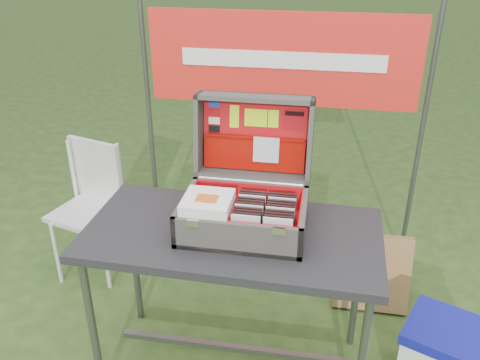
% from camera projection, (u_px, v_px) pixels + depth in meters
% --- Properties ---
extents(table, '(1.31, 0.68, 0.81)m').
position_uv_depth(table, '(233.00, 303.00, 2.40)').
color(table, '#252529').
rests_on(table, ground).
extents(table_top, '(1.31, 0.68, 0.04)m').
position_uv_depth(table_top, '(232.00, 235.00, 2.23)').
color(table_top, '#252529').
rests_on(table_top, ground).
extents(table_leg_fl, '(0.04, 0.04, 0.77)m').
position_uv_depth(table_leg_fl, '(93.00, 330.00, 2.27)').
color(table_leg_fl, '#59595B').
rests_on(table_leg_fl, ground).
extents(table_leg_bl, '(0.04, 0.04, 0.77)m').
position_uv_depth(table_leg_bl, '(135.00, 261.00, 2.74)').
color(table_leg_bl, '#59595B').
rests_on(table_leg_bl, ground).
extents(table_leg_br, '(0.04, 0.04, 0.77)m').
position_uv_depth(table_leg_br, '(357.00, 285.00, 2.56)').
color(table_leg_br, '#59595B').
rests_on(table_leg_br, ground).
extents(table_brace, '(1.15, 0.03, 0.03)m').
position_uv_depth(table_brace, '(233.00, 348.00, 2.53)').
color(table_brace, '#59595B').
rests_on(table_brace, ground).
extents(suitcase, '(0.54, 0.54, 0.52)m').
position_uv_depth(suitcase, '(246.00, 171.00, 2.16)').
color(suitcase, '#635E57').
rests_on(suitcase, table).
extents(suitcase_base_bottom, '(0.54, 0.38, 0.02)m').
position_uv_depth(suitcase_base_bottom, '(243.00, 228.00, 2.22)').
color(suitcase_base_bottom, '#635E57').
rests_on(suitcase_base_bottom, table_top).
extents(suitcase_base_wall_front, '(0.54, 0.02, 0.14)m').
position_uv_depth(suitcase_base_wall_front, '(236.00, 239.00, 2.03)').
color(suitcase_base_wall_front, '#635E57').
rests_on(suitcase_base_wall_front, table_top).
extents(suitcase_base_wall_back, '(0.54, 0.02, 0.14)m').
position_uv_depth(suitcase_base_wall_back, '(250.00, 196.00, 2.35)').
color(suitcase_base_wall_back, '#635E57').
rests_on(suitcase_base_wall_back, table_top).
extents(suitcase_base_wall_left, '(0.02, 0.38, 0.14)m').
position_uv_depth(suitcase_base_wall_left, '(186.00, 211.00, 2.23)').
color(suitcase_base_wall_left, '#635E57').
rests_on(suitcase_base_wall_left, table_top).
extents(suitcase_base_wall_right, '(0.02, 0.38, 0.14)m').
position_uv_depth(suitcase_base_wall_right, '(303.00, 221.00, 2.15)').
color(suitcase_base_wall_right, '#635E57').
rests_on(suitcase_base_wall_right, table_top).
extents(suitcase_liner_floor, '(0.49, 0.34, 0.01)m').
position_uv_depth(suitcase_liner_floor, '(243.00, 225.00, 2.22)').
color(suitcase_liner_floor, red).
rests_on(suitcase_liner_floor, suitcase_base_bottom).
extents(suitcase_latch_left, '(0.05, 0.01, 0.03)m').
position_uv_depth(suitcase_latch_left, '(193.00, 223.00, 2.02)').
color(suitcase_latch_left, silver).
rests_on(suitcase_latch_left, suitcase_base_wall_front).
extents(suitcase_latch_right, '(0.05, 0.01, 0.03)m').
position_uv_depth(suitcase_latch_right, '(279.00, 231.00, 1.97)').
color(suitcase_latch_right, silver).
rests_on(suitcase_latch_right, suitcase_base_wall_front).
extents(suitcase_hinge, '(0.48, 0.02, 0.02)m').
position_uv_depth(suitcase_hinge, '(250.00, 181.00, 2.33)').
color(suitcase_hinge, silver).
rests_on(suitcase_hinge, suitcase_base_wall_back).
extents(suitcase_lid_back, '(0.54, 0.07, 0.38)m').
position_uv_depth(suitcase_lid_back, '(256.00, 134.00, 2.39)').
color(suitcase_lid_back, '#635E57').
rests_on(suitcase_lid_back, suitcase_base_wall_back).
extents(suitcase_lid_rim_far, '(0.54, 0.15, 0.04)m').
position_uv_depth(suitcase_lid_rim_far, '(255.00, 98.00, 2.27)').
color(suitcase_lid_rim_far, '#635E57').
rests_on(suitcase_lid_rim_far, suitcase_lid_back).
extents(suitcase_lid_rim_near, '(0.54, 0.15, 0.04)m').
position_uv_depth(suitcase_lid_rim_near, '(253.00, 174.00, 2.39)').
color(suitcase_lid_rim_near, '#635E57').
rests_on(suitcase_lid_rim_near, suitcase_lid_back).
extents(suitcase_lid_rim_left, '(0.02, 0.19, 0.40)m').
position_uv_depth(suitcase_lid_rim_left, '(199.00, 133.00, 2.37)').
color(suitcase_lid_rim_left, '#635E57').
rests_on(suitcase_lid_rim_left, suitcase_lid_back).
extents(suitcase_lid_rim_right, '(0.02, 0.19, 0.40)m').
position_uv_depth(suitcase_lid_rim_right, '(310.00, 141.00, 2.29)').
color(suitcase_lid_rim_right, '#635E57').
rests_on(suitcase_lid_rim_right, suitcase_lid_back).
extents(suitcase_lid_liner, '(0.49, 0.05, 0.34)m').
position_uv_depth(suitcase_lid_liner, '(255.00, 134.00, 2.38)').
color(suitcase_lid_liner, red).
rests_on(suitcase_lid_liner, suitcase_lid_back).
extents(suitcase_liner_wall_front, '(0.49, 0.01, 0.12)m').
position_uv_depth(suitcase_liner_wall_front, '(236.00, 235.00, 2.04)').
color(suitcase_liner_wall_front, red).
rests_on(suitcase_liner_wall_front, suitcase_base_bottom).
extents(suitcase_liner_wall_back, '(0.49, 0.01, 0.12)m').
position_uv_depth(suitcase_liner_wall_back, '(249.00, 196.00, 2.34)').
color(suitcase_liner_wall_back, red).
rests_on(suitcase_liner_wall_back, suitcase_base_bottom).
extents(suitcase_liner_wall_left, '(0.01, 0.34, 0.12)m').
position_uv_depth(suitcase_liner_wall_left, '(189.00, 209.00, 2.23)').
color(suitcase_liner_wall_left, red).
rests_on(suitcase_liner_wall_left, suitcase_base_bottom).
extents(suitcase_liner_wall_right, '(0.01, 0.34, 0.12)m').
position_uv_depth(suitcase_liner_wall_right, '(300.00, 219.00, 2.15)').
color(suitcase_liner_wall_right, red).
rests_on(suitcase_liner_wall_right, suitcase_base_bottom).
extents(suitcase_lid_pocket, '(0.47, 0.05, 0.16)m').
position_uv_depth(suitcase_lid_pocket, '(254.00, 154.00, 2.39)').
color(suitcase_lid_pocket, '#920B03').
rests_on(suitcase_lid_pocket, suitcase_lid_liner).
extents(suitcase_pocket_edge, '(0.46, 0.02, 0.02)m').
position_uv_depth(suitcase_pocket_edge, '(255.00, 138.00, 2.36)').
color(suitcase_pocket_edge, '#920B03').
rests_on(suitcase_pocket_edge, suitcase_lid_pocket).
extents(suitcase_pocket_cd, '(0.12, 0.03, 0.12)m').
position_uv_depth(suitcase_pocket_cd, '(266.00, 150.00, 2.35)').
color(suitcase_pocket_cd, silver).
rests_on(suitcase_pocket_cd, suitcase_lid_pocket).
extents(lid_sticker_cc_a, '(0.05, 0.01, 0.03)m').
position_uv_depth(lid_sticker_cc_a, '(214.00, 104.00, 2.36)').
color(lid_sticker_cc_a, '#1933B2').
rests_on(lid_sticker_cc_a, suitcase_lid_liner).
extents(lid_sticker_cc_b, '(0.05, 0.01, 0.03)m').
position_uv_depth(lid_sticker_cc_b, '(214.00, 112.00, 2.37)').
color(lid_sticker_cc_b, '#A30A11').
rests_on(lid_sticker_cc_b, suitcase_lid_liner).
extents(lid_sticker_cc_c, '(0.05, 0.01, 0.03)m').
position_uv_depth(lid_sticker_cc_c, '(214.00, 121.00, 2.38)').
color(lid_sticker_cc_c, white).
rests_on(lid_sticker_cc_c, suitcase_lid_liner).
extents(lid_sticker_cc_d, '(0.05, 0.01, 0.03)m').
position_uv_depth(lid_sticker_cc_d, '(214.00, 129.00, 2.40)').
color(lid_sticker_cc_d, black).
rests_on(lid_sticker_cc_d, suitcase_lid_liner).
extents(lid_card_neon_tall, '(0.04, 0.02, 0.11)m').
position_uv_depth(lid_card_neon_tall, '(234.00, 117.00, 2.36)').
color(lid_card_neon_tall, '#CEFE15').
rests_on(lid_card_neon_tall, suitcase_lid_liner).
extents(lid_card_neon_main, '(0.11, 0.01, 0.08)m').
position_uv_depth(lid_card_neon_main, '(256.00, 118.00, 2.34)').
color(lid_card_neon_main, '#CEFE15').
rests_on(lid_card_neon_main, suitcase_lid_liner).
extents(lid_card_neon_small, '(0.05, 0.01, 0.08)m').
position_uv_depth(lid_card_neon_small, '(273.00, 119.00, 2.33)').
color(lid_card_neon_small, '#CEFE15').
rests_on(lid_card_neon_small, suitcase_lid_liner).
extents(lid_sticker_band, '(0.10, 0.02, 0.10)m').
position_uv_depth(lid_sticker_band, '(294.00, 120.00, 2.32)').
color(lid_sticker_band, '#A30A11').
rests_on(lid_sticker_band, suitcase_lid_liner).
extents(lid_sticker_band_bar, '(0.09, 0.01, 0.02)m').
position_uv_depth(lid_sticker_band_bar, '(295.00, 114.00, 2.31)').
color(lid_sticker_band_bar, black).
rests_on(lid_sticker_band_bar, suitcase_lid_liner).
extents(cd_left_0, '(0.12, 0.01, 0.14)m').
position_uv_depth(cd_left_0, '(246.00, 230.00, 2.05)').
color(cd_left_0, silver).
rests_on(cd_left_0, suitcase_liner_floor).
extents(cd_left_1, '(0.12, 0.01, 0.14)m').
position_uv_depth(cd_left_1, '(246.00, 227.00, 2.07)').
color(cd_left_1, black).
rests_on(cd_left_1, suitcase_liner_floor).
extents(cd_left_2, '(0.12, 0.01, 0.14)m').
position_uv_depth(cd_left_2, '(247.00, 225.00, 2.09)').
color(cd_left_2, black).
rests_on(cd_left_2, suitcase_liner_floor).
extents(cd_left_3, '(0.12, 0.01, 0.14)m').
position_uv_depth(cd_left_3, '(248.00, 222.00, 2.11)').
color(cd_left_3, black).
rests_on(cd_left_3, suitcase_liner_floor).
extents(cd_left_4, '(0.12, 0.01, 0.14)m').
position_uv_depth(cd_left_4, '(249.00, 219.00, 2.12)').
color(cd_left_4, silver).
rests_on(cd_left_4, suitcase_liner_floor).
extents(cd_left_5, '(0.12, 0.01, 0.14)m').
position_uv_depth(cd_left_5, '(250.00, 217.00, 2.14)').
color(cd_left_5, black).
rests_on(cd_left_5, suitcase_liner_floor).
extents(cd_left_6, '(0.12, 0.01, 0.14)m').
position_uv_depth(cd_left_6, '(250.00, 214.00, 2.16)').
color(cd_left_6, black).
rests_on(cd_left_6, suitcase_liner_floor).
extents(cd_left_7, '(0.12, 0.01, 0.14)m').
position_uv_depth(cd_left_7, '(251.00, 212.00, 2.18)').
color(cd_left_7, black).
rests_on(cd_left_7, suitcase_liner_floor).
extents(cd_left_8, '(0.12, 0.01, 0.14)m').
position_uv_depth(cd_left_8, '(252.00, 209.00, 2.20)').
color(cd_left_8, silver).
rests_on(cd_left_8, suitcase_liner_floor).
extents(cd_left_9, '(0.12, 0.01, 0.14)m').
position_uv_depth(cd_left_9, '(253.00, 207.00, 2.22)').
color(cd_left_9, black).
rests_on(cd_left_9, suitcase_liner_floor).
extents(cd_left_10, '(0.12, 0.01, 0.14)m').
position_uv_depth(cd_left_10, '(253.00, 205.00, 2.24)').
color(cd_left_10, black).
rests_on(cd_left_10, suitcase_liner_floor).
extents(cd_right_0, '(0.12, 0.01, 0.14)m').
position_uv_depth(cd_right_0, '(277.00, 233.00, 2.03)').
color(cd_right_0, silver).
rests_on(cd_right_0, suitcase_liner_floor).
extents(cd_right_1, '(0.12, 0.01, 0.14)m').
position_uv_depth(cd_right_1, '(278.00, 230.00, 2.05)').
color(cd_right_1, black).
rests_on(cd_right_1, suitcase_liner_floor).
extents(cd_right_2, '(0.12, 0.01, 0.14)m').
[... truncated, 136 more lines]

